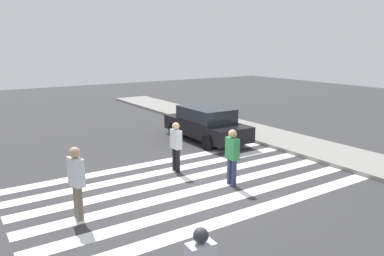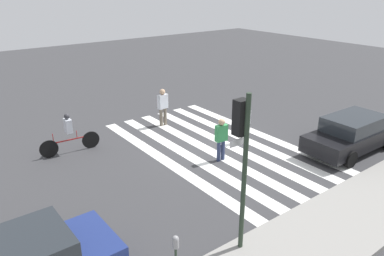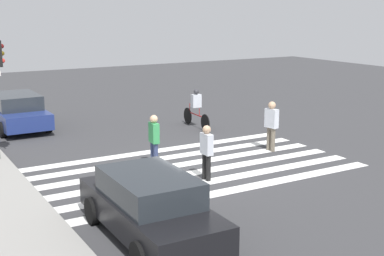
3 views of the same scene
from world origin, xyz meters
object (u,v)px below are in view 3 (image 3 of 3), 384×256
pedestrian_adult_tall_backpack (271,123)px  cyclist_far_lane (196,107)px  pedestrian_adult_blue_shirt (154,138)px  car_parked_far_curb (17,111)px  car_parked_dark_suv (150,206)px  pedestrian_adult_yellow_jacket (207,149)px

pedestrian_adult_tall_backpack → cyclist_far_lane: bearing=-3.7°
pedestrian_adult_blue_shirt → car_parked_far_curb: 8.41m
pedestrian_adult_blue_shirt → pedestrian_adult_tall_backpack: (-0.29, -4.49, 0.05)m
cyclist_far_lane → car_parked_far_curb: (3.68, 6.63, -0.12)m
car_parked_far_curb → car_parked_dark_suv: bearing=179.3°
pedestrian_adult_blue_shirt → cyclist_far_lane: bearing=143.2°
pedestrian_adult_yellow_jacket → pedestrian_adult_tall_backpack: 4.10m
cyclist_far_lane → pedestrian_adult_blue_shirt: bearing=140.4°
pedestrian_adult_blue_shirt → pedestrian_adult_yellow_jacket: bearing=27.4°
pedestrian_adult_tall_backpack → car_parked_dark_suv: size_ratio=0.40×
pedestrian_adult_blue_shirt → car_parked_dark_suv: pedestrian_adult_blue_shirt is taller
pedestrian_adult_tall_backpack → car_parked_far_curb: 10.86m
pedestrian_adult_yellow_jacket → cyclist_far_lane: 7.17m
pedestrian_adult_yellow_jacket → car_parked_dark_suv: bearing=-47.0°
pedestrian_adult_blue_shirt → car_parked_dark_suv: (-4.82, 2.50, -0.21)m
pedestrian_adult_blue_shirt → cyclist_far_lane: (4.34, -4.14, -0.09)m
cyclist_far_lane → pedestrian_adult_yellow_jacket: bearing=155.7°
pedestrian_adult_yellow_jacket → pedestrian_adult_blue_shirt: bearing=-157.8°
car_parked_dark_suv → car_parked_far_curb: bearing=1.0°
cyclist_far_lane → car_parked_dark_suv: 11.32m
pedestrian_adult_tall_backpack → cyclist_far_lane: size_ratio=0.75×
pedestrian_adult_yellow_jacket → pedestrian_adult_tall_backpack: (1.68, -3.75, 0.07)m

